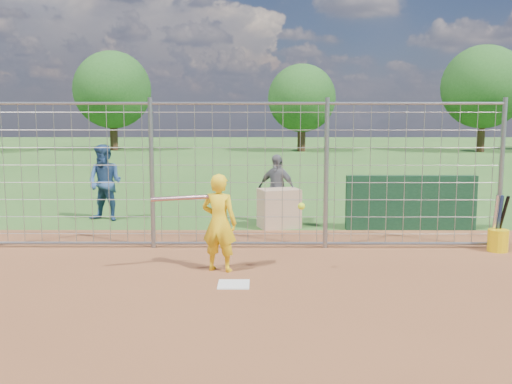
{
  "coord_description": "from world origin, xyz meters",
  "views": [
    {
      "loc": [
        0.34,
        -7.74,
        2.32
      ],
      "look_at": [
        0.3,
        0.8,
        1.15
      ],
      "focal_mm": 40.0,
      "sensor_mm": 36.0,
      "label": 1
    }
  ],
  "objects_px": {
    "batter": "(219,223)",
    "bucket_with_bats": "(498,237)",
    "bystander_b": "(276,189)",
    "bystander_a": "(105,183)",
    "equipment_bin": "(279,208)"
  },
  "relations": [
    {
      "from": "equipment_bin",
      "to": "bucket_with_bats",
      "type": "distance_m",
      "value": 4.19
    },
    {
      "from": "batter",
      "to": "bystander_a",
      "type": "distance_m",
      "value": 4.92
    },
    {
      "from": "bystander_b",
      "to": "bystander_a",
      "type": "bearing_deg",
      "value": -154.88
    },
    {
      "from": "bystander_a",
      "to": "equipment_bin",
      "type": "xyz_separation_m",
      "value": [
        3.77,
        -0.76,
        -0.44
      ]
    },
    {
      "from": "batter",
      "to": "bystander_a",
      "type": "xyz_separation_m",
      "value": [
        -2.77,
        4.06,
        0.11
      ]
    },
    {
      "from": "batter",
      "to": "bucket_with_bats",
      "type": "height_order",
      "value": "batter"
    },
    {
      "from": "bucket_with_bats",
      "to": "equipment_bin",
      "type": "bearing_deg",
      "value": 150.55
    },
    {
      "from": "equipment_bin",
      "to": "bucket_with_bats",
      "type": "xyz_separation_m",
      "value": [
        3.65,
        -2.06,
        -0.15
      ]
    },
    {
      "from": "batter",
      "to": "bucket_with_bats",
      "type": "distance_m",
      "value": 4.84
    },
    {
      "from": "batter",
      "to": "bystander_b",
      "type": "height_order",
      "value": "bystander_b"
    },
    {
      "from": "bystander_b",
      "to": "equipment_bin",
      "type": "relative_size",
      "value": 1.85
    },
    {
      "from": "bystander_a",
      "to": "equipment_bin",
      "type": "relative_size",
      "value": 2.09
    },
    {
      "from": "batter",
      "to": "bystander_a",
      "type": "bearing_deg",
      "value": -38.56
    },
    {
      "from": "batter",
      "to": "bystander_a",
      "type": "relative_size",
      "value": 0.87
    },
    {
      "from": "bystander_b",
      "to": "bucket_with_bats",
      "type": "bearing_deg",
      "value": -4.44
    }
  ]
}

